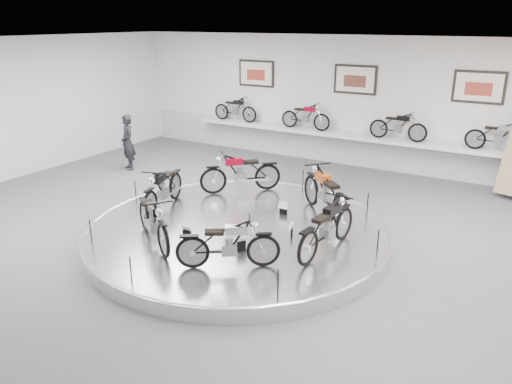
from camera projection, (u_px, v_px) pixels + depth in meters
The scene contains 21 objects.
floor at pixel (231, 244), 10.39m from camera, with size 16.00×16.00×0.00m, color #4E4E50.
ceiling at pixel (227, 45), 9.08m from camera, with size 16.00×16.00×0.00m, color white.
wall_back at pixel (354, 102), 15.42m from camera, with size 16.00×16.00×0.00m, color silver.
dado_band at pixel (351, 148), 15.88m from camera, with size 15.68×0.04×1.10m, color #BCBCBA.
display_platform at pixel (238, 233), 10.59m from camera, with size 6.40×6.40×0.30m, color silver.
platform_rim at pixel (238, 228), 10.55m from camera, with size 6.40×6.40×0.10m, color #B2B2BA.
shelf at pixel (349, 136), 15.50m from camera, with size 11.00×0.55×0.10m, color silver.
poster_left at pixel (256, 73), 16.84m from camera, with size 1.35×0.06×0.88m, color #ECE8CB.
poster_center at pixel (355, 80), 15.16m from camera, with size 1.35×0.06×0.88m, color #ECE8CB.
poster_right at pixel (479, 87), 13.47m from camera, with size 1.35×0.06×0.88m, color #ECE8CB.
shelf_bike_a at pixel (235, 111), 17.39m from camera, with size 1.22×0.42×0.73m, color black, non-canonical shape.
shelf_bike_b at pixel (305, 118), 16.09m from camera, with size 1.22×0.42×0.73m, color maroon, non-canonical shape.
shelf_bike_c at pixel (398, 128), 14.64m from camera, with size 1.22×0.42×0.73m, color black, non-canonical shape.
shelf_bike_d at pixel (498, 138), 13.34m from camera, with size 1.22×0.42×0.73m, color #B6B6BC, non-canonical shape.
bike_a at pixel (325, 193), 10.93m from camera, with size 1.85×0.65×1.09m, color #AA4714, non-canonical shape.
bike_b at pixel (241, 172), 12.47m from camera, with size 1.76×0.62×1.03m, color maroon, non-canonical shape.
bike_c at pixel (163, 188), 11.33m from camera, with size 1.72×0.61×1.01m, color black, non-canonical shape.
bike_d at pixel (153, 220), 9.58m from camera, with size 1.68×0.59×0.99m, color black, non-canonical shape.
bike_e at pixel (228, 244), 8.65m from camera, with size 1.56×0.55×0.92m, color #B6B6BC, non-canonical shape.
bike_f at pixel (327, 227), 9.23m from camera, with size 1.72×0.61×1.01m, color black, non-canonical shape.
visitor at pixel (128, 142), 15.31m from camera, with size 0.62×0.41×1.71m, color black.
Camera 1 is at (5.28, -7.86, 4.45)m, focal length 35.00 mm.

